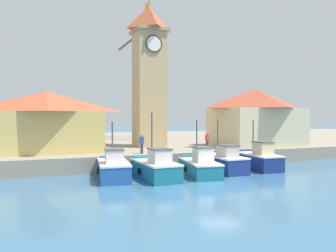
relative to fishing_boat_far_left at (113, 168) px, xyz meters
name	(u,v)px	position (x,y,z in m)	size (l,w,h in m)	color
ground_plane	(219,184)	(5.89, -4.27, -0.76)	(300.00, 300.00, 0.00)	#386689
quay_wharf	(121,143)	(5.89, 22.61, -0.14)	(120.00, 40.00, 1.25)	gray
fishing_boat_far_left	(113,168)	(0.00, 0.00, 0.00)	(2.58, 5.14, 3.95)	#2356A8
fishing_boat_left_outer	(155,168)	(2.72, -1.05, 0.00)	(2.32, 4.94, 4.59)	#196B7F
fishing_boat_left_inner	(200,165)	(6.19, -0.94, -0.04)	(2.78, 5.33, 4.07)	#196B7F
fishing_boat_mid_left	(222,162)	(8.66, 0.00, 0.01)	(2.12, 4.99, 4.14)	navy
fishing_boat_center	(257,159)	(12.02, -0.02, 0.04)	(2.29, 4.95, 4.07)	navy
clock_tower	(149,73)	(5.91, 9.95, 8.14)	(3.41, 3.41, 16.08)	tan
warehouse_left	(47,121)	(-4.11, 7.83, 3.17)	(9.45, 6.06, 5.24)	tan
warehouse_right	(256,117)	(16.60, 6.42, 3.56)	(8.74, 6.96, 5.99)	beige
port_crane_near	(147,86)	(8.85, 19.61, 7.72)	(2.26, 9.95, 18.28)	#976E11
port_crane_far	(151,94)	(10.97, 24.42, 7.03)	(4.57, 8.90, 17.15)	#353539
dock_worker_near_tower	(142,143)	(3.17, 3.63, 1.33)	(0.34, 0.22, 1.62)	#33333D
dock_worker_along_quay	(207,141)	(9.72, 4.42, 1.33)	(0.34, 0.22, 1.62)	#33333D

